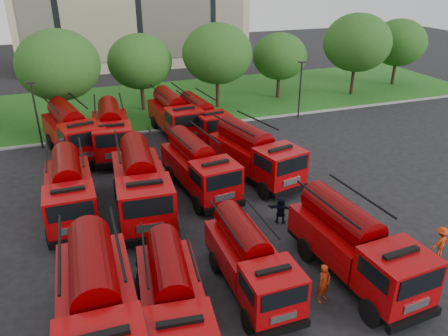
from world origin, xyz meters
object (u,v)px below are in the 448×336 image
at_px(fire_truck_7, 255,154).
at_px(fire_truck_3, 355,245).
at_px(firefighter_3, 437,255).
at_px(firefighter_5, 280,222).
at_px(fire_truck_9, 111,130).
at_px(fire_truck_5, 141,183).
at_px(fire_truck_10, 174,115).
at_px(fire_truck_6, 199,166).
at_px(firefighter_4, 142,280).
at_px(fire_truck_11, 202,119).
at_px(fire_truck_4, 70,190).
at_px(fire_truck_0, 98,309).
at_px(firefighter_0, 322,300).
at_px(fire_truck_2, 250,260).
at_px(fire_truck_1, 173,301).
at_px(firefighter_2, 371,259).
at_px(fire_truck_8, 72,131).

bearing_deg(fire_truck_7, fire_truck_3, -101.95).
height_order(firefighter_3, firefighter_5, firefighter_5).
bearing_deg(fire_truck_3, fire_truck_9, 110.54).
xyz_separation_m(fire_truck_5, fire_truck_10, (4.75, 11.55, -0.12)).
bearing_deg(firefighter_5, fire_truck_6, -27.26).
relative_size(fire_truck_9, firefighter_4, 5.24).
bearing_deg(firefighter_5, fire_truck_11, -57.47).
distance_m(fire_truck_3, firefighter_4, 9.53).
bearing_deg(fire_truck_4, fire_truck_5, -13.40).
distance_m(fire_truck_0, fire_truck_3, 10.94).
xyz_separation_m(fire_truck_4, firefighter_3, (16.41, -9.78, -1.65)).
bearing_deg(fire_truck_4, firefighter_3, -31.10).
bearing_deg(fire_truck_7, fire_truck_4, 172.49).
bearing_deg(firefighter_4, fire_truck_0, 112.78).
xyz_separation_m(fire_truck_9, firefighter_0, (6.28, -19.14, -1.74)).
height_order(fire_truck_2, fire_truck_10, fire_truck_10).
xyz_separation_m(fire_truck_4, fire_truck_5, (3.75, -0.87, 0.17)).
bearing_deg(fire_truck_10, fire_truck_0, -115.28).
xyz_separation_m(fire_truck_7, fire_truck_9, (-8.20, 7.51, 0.02)).
xyz_separation_m(fire_truck_1, firefighter_0, (6.25, -0.38, -1.53)).
xyz_separation_m(fire_truck_5, firefighter_5, (6.83, -3.64, -1.82)).
height_order(fire_truck_10, fire_truck_11, fire_truck_10).
xyz_separation_m(fire_truck_5, firefighter_0, (5.76, -9.73, -1.82)).
xyz_separation_m(fire_truck_2, fire_truck_7, (4.48, 9.87, 0.27)).
bearing_deg(fire_truck_4, firefighter_4, -69.16).
xyz_separation_m(firefighter_4, firefighter_5, (7.96, 2.29, 0.00)).
relative_size(fire_truck_2, firefighter_3, 4.01).
xyz_separation_m(fire_truck_1, fire_truck_2, (3.70, 1.38, -0.08)).
relative_size(fire_truck_3, fire_truck_11, 1.05).
distance_m(fire_truck_2, fire_truck_5, 8.60).
bearing_deg(fire_truck_0, fire_truck_3, 2.93).
distance_m(fire_truck_0, fire_truck_4, 10.05).
bearing_deg(fire_truck_0, firefighter_4, 59.22).
bearing_deg(fire_truck_2, fire_truck_7, 65.32).
distance_m(firefighter_3, firefighter_4, 14.10).
distance_m(fire_truck_0, fire_truck_7, 15.46).
height_order(fire_truck_11, firefighter_0, fire_truck_11).
bearing_deg(fire_truck_10, fire_truck_4, -133.01).
xyz_separation_m(fire_truck_0, fire_truck_1, (2.63, -0.20, -0.28)).
bearing_deg(firefighter_4, firefighter_2, -136.72).
height_order(fire_truck_1, fire_truck_2, fire_truck_1).
relative_size(fire_truck_0, fire_truck_11, 1.12).
height_order(fire_truck_3, fire_truck_7, fire_truck_7).
height_order(fire_truck_6, fire_truck_8, fire_truck_8).
height_order(fire_truck_0, fire_truck_9, fire_truck_0).
xyz_separation_m(fire_truck_5, fire_truck_11, (6.61, 10.12, -0.24)).
xyz_separation_m(fire_truck_0, firefighter_2, (12.62, 1.10, -1.82)).
xyz_separation_m(fire_truck_1, firefighter_4, (-0.63, 3.42, -1.53)).
height_order(fire_truck_0, fire_truck_2, fire_truck_0).
xyz_separation_m(fire_truck_0, firefighter_0, (8.89, -0.58, -1.82)).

